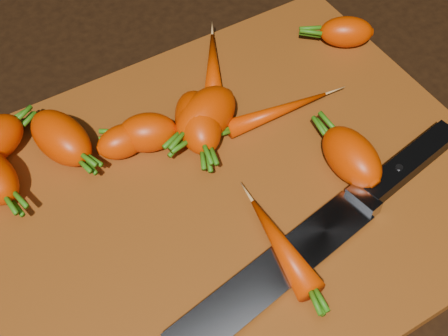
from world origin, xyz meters
TOP-DOWN VIEW (x-y plane):
  - ground at (0.00, 0.00)m, footprint 2.00×2.00m
  - cutting_board at (0.00, 0.00)m, footprint 0.50×0.40m
  - carrot_1 at (-0.04, 0.09)m, footprint 0.07×0.06m
  - carrot_2 at (-0.12, 0.12)m, footprint 0.06×0.09m
  - carrot_3 at (0.11, -0.04)m, footprint 0.05×0.08m
  - carrot_4 at (0.02, 0.07)m, footprint 0.09×0.07m
  - carrot_5 at (-0.07, 0.09)m, footprint 0.05×0.04m
  - carrot_6 at (0.22, 0.10)m, footprint 0.07×0.06m
  - carrot_7 at (0.06, 0.14)m, footprint 0.07×0.11m
  - carrot_8 at (0.09, 0.05)m, footprint 0.12×0.03m
  - carrot_9 at (0.00, -0.08)m, footprint 0.03×0.10m
  - carrot_11 at (0.01, 0.07)m, footprint 0.07×0.09m
  - knife at (0.00, -0.10)m, footprint 0.35×0.09m

SIDE VIEW (x-z plane):
  - ground at x=0.00m, z-range -0.01..0.00m
  - cutting_board at x=0.00m, z-range 0.00..0.01m
  - knife at x=0.00m, z-range 0.01..0.03m
  - carrot_8 at x=0.09m, z-range 0.01..0.03m
  - carrot_7 at x=0.06m, z-range 0.01..0.03m
  - carrot_9 at x=0.00m, z-range 0.01..0.04m
  - carrot_5 at x=-0.07m, z-range 0.01..0.05m
  - carrot_6 at x=0.22m, z-range 0.01..0.05m
  - carrot_1 at x=-0.04m, z-range 0.01..0.05m
  - carrot_3 at x=0.11m, z-range 0.01..0.06m
  - carrot_2 at x=-0.12m, z-range 0.01..0.06m
  - carrot_11 at x=0.01m, z-range 0.01..0.06m
  - carrot_4 at x=0.02m, z-range 0.01..0.06m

